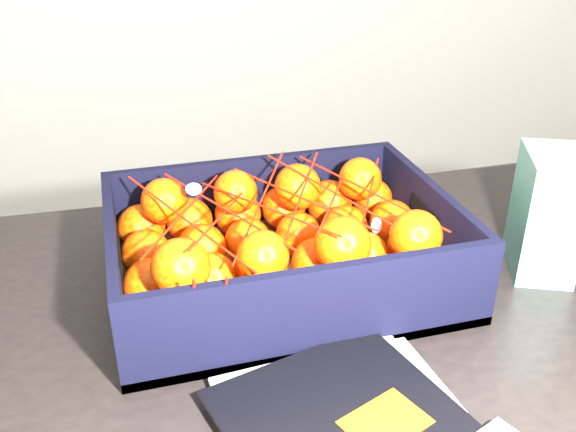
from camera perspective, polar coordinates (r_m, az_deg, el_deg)
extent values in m
cube|color=black|center=(0.75, 2.66, -12.03)|extent=(1.23, 0.85, 0.04)
cylinder|color=black|center=(1.44, 19.25, -10.48)|extent=(0.06, 0.06, 0.71)
cube|color=#FF5E0D|center=(0.62, 8.73, -17.78)|extent=(0.09, 0.08, 0.00)
cube|color=brown|center=(0.83, -0.57, -5.42)|extent=(0.42, 0.32, 0.01)
cube|color=black|center=(0.94, -3.05, 2.08)|extent=(0.42, 0.01, 0.11)
cube|color=black|center=(0.68, 2.83, -8.63)|extent=(0.42, 0.01, 0.11)
cube|color=black|center=(0.79, -15.25, -4.40)|extent=(0.01, 0.29, 0.11)
cube|color=black|center=(0.88, 12.51, -0.54)|extent=(0.01, 0.29, 0.11)
sphere|color=#FF4405|center=(0.70, -11.59, -9.62)|extent=(0.06, 0.06, 0.06)
sphere|color=#FF4405|center=(0.76, -12.16, -6.18)|extent=(0.07, 0.07, 0.07)
sphere|color=#FF4405|center=(0.83, -12.62, -3.33)|extent=(0.06, 0.06, 0.06)
sphere|color=#FF4405|center=(0.89, -13.01, -1.03)|extent=(0.07, 0.07, 0.07)
sphere|color=#FF4405|center=(0.70, -6.07, -9.16)|extent=(0.06, 0.06, 0.06)
sphere|color=#FF4405|center=(0.76, -6.98, -5.65)|extent=(0.07, 0.07, 0.07)
sphere|color=#FF4405|center=(0.83, -7.75, -2.92)|extent=(0.06, 0.06, 0.06)
sphere|color=#FF4405|center=(0.89, -8.82, -0.42)|extent=(0.06, 0.06, 0.06)
sphere|color=#FF4405|center=(0.71, -1.00, -8.00)|extent=(0.06, 0.06, 0.06)
sphere|color=#FF4405|center=(0.77, -2.46, -4.99)|extent=(0.07, 0.07, 0.07)
sphere|color=#FF4405|center=(0.84, -3.62, -2.24)|extent=(0.06, 0.06, 0.06)
sphere|color=#FF4405|center=(0.90, -4.52, 0.17)|extent=(0.07, 0.07, 0.07)
sphere|color=#FF4405|center=(0.73, 4.70, -7.25)|extent=(0.06, 0.06, 0.06)
sphere|color=#FF4405|center=(0.79, 2.68, -4.33)|extent=(0.07, 0.07, 0.07)
sphere|color=#FF4405|center=(0.85, 0.94, -1.66)|extent=(0.06, 0.06, 0.06)
sphere|color=#FF4405|center=(0.92, -0.40, 0.77)|extent=(0.06, 0.06, 0.06)
sphere|color=#FF4405|center=(0.75, 9.54, -6.38)|extent=(0.06, 0.06, 0.06)
sphere|color=#FF4405|center=(0.81, 6.89, -3.53)|extent=(0.06, 0.06, 0.06)
sphere|color=#FF4405|center=(0.87, 5.14, -1.02)|extent=(0.06, 0.06, 0.06)
sphere|color=#FF4405|center=(0.94, 3.71, 1.22)|extent=(0.07, 0.07, 0.07)
sphere|color=#FF4405|center=(0.78, 13.85, -5.68)|extent=(0.06, 0.06, 0.06)
sphere|color=#FF4405|center=(0.84, 11.08, -2.70)|extent=(0.07, 0.07, 0.07)
sphere|color=#FF4405|center=(0.89, 9.31, -0.54)|extent=(0.06, 0.06, 0.06)
sphere|color=#FF4405|center=(0.96, 7.59, 1.57)|extent=(0.06, 0.06, 0.06)
sphere|color=#FF4405|center=(0.70, -9.62, -4.59)|extent=(0.07, 0.07, 0.07)
sphere|color=#FF4405|center=(0.84, -11.05, 1.33)|extent=(0.06, 0.06, 0.06)
sphere|color=#FF4405|center=(0.71, -2.26, -3.61)|extent=(0.06, 0.06, 0.06)
sphere|color=#FF4405|center=(0.86, -4.73, 2.17)|extent=(0.06, 0.06, 0.06)
sphere|color=#FF4405|center=(0.73, 4.91, -2.56)|extent=(0.07, 0.07, 0.07)
sphere|color=#FF4405|center=(0.87, 0.88, 2.62)|extent=(0.06, 0.06, 0.06)
sphere|color=#FF4405|center=(0.76, 11.41, -1.74)|extent=(0.06, 0.06, 0.06)
sphere|color=#FF4405|center=(0.90, 6.48, 3.32)|extent=(0.06, 0.06, 0.06)
cylinder|color=red|center=(0.76, -9.09, -0.39)|extent=(0.12, 0.22, 0.03)
cylinder|color=red|center=(0.76, -5.67, 0.63)|extent=(0.12, 0.22, 0.01)
cylinder|color=red|center=(0.76, -2.11, 0.81)|extent=(0.12, 0.22, 0.02)
cylinder|color=red|center=(0.79, 0.95, 1.75)|extent=(0.12, 0.22, 0.01)
cylinder|color=red|center=(0.80, 4.21, 2.10)|extent=(0.12, 0.22, 0.03)
cylinder|color=red|center=(0.82, 7.24, 2.24)|extent=(0.12, 0.22, 0.02)
cylinder|color=red|center=(0.77, -9.26, 0.40)|extent=(0.12, 0.22, 0.02)
cylinder|color=red|center=(0.76, -5.65, 0.42)|extent=(0.12, 0.22, 0.04)
cylinder|color=red|center=(0.78, -2.45, 1.29)|extent=(0.12, 0.22, 0.04)
cylinder|color=red|center=(0.79, 1.04, 1.44)|extent=(0.12, 0.22, 0.03)
cylinder|color=red|center=(0.80, 4.21, 1.84)|extent=(0.12, 0.22, 0.03)
cylinder|color=red|center=(0.82, 7.32, 1.90)|extent=(0.12, 0.22, 0.01)
cylinder|color=red|center=(0.65, -8.40, -8.00)|extent=(0.00, 0.03, 0.09)
cylinder|color=red|center=(0.66, -5.80, -7.63)|extent=(0.01, 0.04, 0.08)
cube|color=silver|center=(0.89, 22.20, 0.23)|extent=(0.11, 0.13, 0.16)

